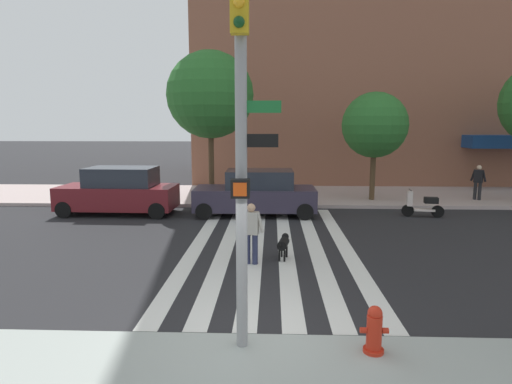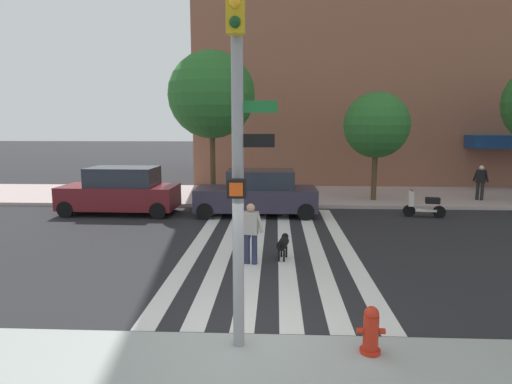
{
  "view_description": "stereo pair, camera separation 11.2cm",
  "coord_description": "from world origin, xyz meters",
  "px_view_note": "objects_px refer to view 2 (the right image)",
  "views": [
    {
      "loc": [
        0.27,
        -6.87,
        3.7
      ],
      "look_at": [
        -0.2,
        5.75,
        1.7
      ],
      "focal_mm": 30.15,
      "sensor_mm": 36.0,
      "label": 1
    },
    {
      "loc": [
        0.39,
        -6.86,
        3.7
      ],
      "look_at": [
        -0.2,
        5.75,
        1.7
      ],
      "focal_mm": 30.15,
      "sensor_mm": 36.0,
      "label": 2
    }
  ],
  "objects_px": {
    "fire_hydrant": "(371,330)",
    "parked_scooter": "(424,206)",
    "parked_car_behind_first": "(257,193)",
    "street_tree_nearest": "(212,95)",
    "pedestrian_dog_walker": "(251,230)",
    "parked_car_near_curb": "(121,191)",
    "dog_on_leash": "(283,243)",
    "street_tree_middle": "(376,125)",
    "pedestrian_bystander": "(481,181)",
    "traffic_light_pole": "(238,136)"
  },
  "relations": [
    {
      "from": "street_tree_middle",
      "to": "street_tree_nearest",
      "type": "bearing_deg",
      "value": -174.39
    },
    {
      "from": "street_tree_middle",
      "to": "pedestrian_bystander",
      "type": "height_order",
      "value": "street_tree_middle"
    },
    {
      "from": "parked_scooter",
      "to": "street_tree_middle",
      "type": "relative_size",
      "value": 0.32
    },
    {
      "from": "parked_car_near_curb",
      "to": "dog_on_leash",
      "type": "height_order",
      "value": "parked_car_near_curb"
    },
    {
      "from": "street_tree_middle",
      "to": "parked_car_behind_first",
      "type": "bearing_deg",
      "value": -150.82
    },
    {
      "from": "fire_hydrant",
      "to": "parked_scooter",
      "type": "xyz_separation_m",
      "value": [
        4.45,
        10.81,
        -0.04
      ]
    },
    {
      "from": "parked_scooter",
      "to": "dog_on_leash",
      "type": "distance_m",
      "value": 8.04
    },
    {
      "from": "traffic_light_pole",
      "to": "street_tree_nearest",
      "type": "height_order",
      "value": "street_tree_nearest"
    },
    {
      "from": "street_tree_middle",
      "to": "pedestrian_bystander",
      "type": "relative_size",
      "value": 3.06
    },
    {
      "from": "parked_car_behind_first",
      "to": "pedestrian_dog_walker",
      "type": "bearing_deg",
      "value": -89.08
    },
    {
      "from": "parked_scooter",
      "to": "street_tree_middle",
      "type": "distance_m",
      "value": 4.65
    },
    {
      "from": "dog_on_leash",
      "to": "fire_hydrant",
      "type": "bearing_deg",
      "value": -76.09
    },
    {
      "from": "fire_hydrant",
      "to": "parked_car_behind_first",
      "type": "xyz_separation_m",
      "value": [
        -2.25,
        10.95,
        0.38
      ]
    },
    {
      "from": "parked_car_near_curb",
      "to": "pedestrian_dog_walker",
      "type": "xyz_separation_m",
      "value": [
        5.77,
        -6.25,
        -0.02
      ]
    },
    {
      "from": "parked_car_behind_first",
      "to": "street_tree_middle",
      "type": "bearing_deg",
      "value": 29.18
    },
    {
      "from": "parked_scooter",
      "to": "street_tree_middle",
      "type": "height_order",
      "value": "street_tree_middle"
    },
    {
      "from": "traffic_light_pole",
      "to": "street_tree_nearest",
      "type": "relative_size",
      "value": 0.85
    },
    {
      "from": "traffic_light_pole",
      "to": "street_tree_middle",
      "type": "relative_size",
      "value": 1.16
    },
    {
      "from": "pedestrian_dog_walker",
      "to": "pedestrian_bystander",
      "type": "distance_m",
      "value": 13.91
    },
    {
      "from": "fire_hydrant",
      "to": "dog_on_leash",
      "type": "xyz_separation_m",
      "value": [
        -1.28,
        5.16,
        -0.08
      ]
    },
    {
      "from": "parked_car_near_curb",
      "to": "dog_on_leash",
      "type": "distance_m",
      "value": 8.82
    },
    {
      "from": "parked_car_behind_first",
      "to": "street_tree_nearest",
      "type": "height_order",
      "value": "street_tree_nearest"
    },
    {
      "from": "street_tree_middle",
      "to": "pedestrian_dog_walker",
      "type": "distance_m",
      "value": 11.0
    },
    {
      "from": "traffic_light_pole",
      "to": "fire_hydrant",
      "type": "distance_m",
      "value": 3.65
    },
    {
      "from": "traffic_light_pole",
      "to": "parked_car_behind_first",
      "type": "xyz_separation_m",
      "value": [
        -0.18,
        10.85,
        -2.62
      ]
    },
    {
      "from": "parked_car_near_curb",
      "to": "parked_scooter",
      "type": "bearing_deg",
      "value": -0.63
    },
    {
      "from": "street_tree_middle",
      "to": "dog_on_leash",
      "type": "height_order",
      "value": "street_tree_middle"
    },
    {
      "from": "street_tree_middle",
      "to": "fire_hydrant",
      "type": "bearing_deg",
      "value": -102.66
    },
    {
      "from": "fire_hydrant",
      "to": "street_tree_nearest",
      "type": "relative_size",
      "value": 0.11
    },
    {
      "from": "fire_hydrant",
      "to": "pedestrian_dog_walker",
      "type": "distance_m",
      "value": 5.18
    },
    {
      "from": "parked_car_behind_first",
      "to": "pedestrian_bystander",
      "type": "bearing_deg",
      "value": 16.89
    },
    {
      "from": "parked_car_behind_first",
      "to": "dog_on_leash",
      "type": "distance_m",
      "value": 5.88
    },
    {
      "from": "fire_hydrant",
      "to": "dog_on_leash",
      "type": "height_order",
      "value": "fire_hydrant"
    },
    {
      "from": "street_tree_middle",
      "to": "pedestrian_dog_walker",
      "type": "relative_size",
      "value": 3.06
    },
    {
      "from": "parked_car_behind_first",
      "to": "dog_on_leash",
      "type": "height_order",
      "value": "parked_car_behind_first"
    },
    {
      "from": "street_tree_middle",
      "to": "pedestrian_bystander",
      "type": "distance_m",
      "value": 5.6
    },
    {
      "from": "dog_on_leash",
      "to": "parked_scooter",
      "type": "bearing_deg",
      "value": 44.58
    },
    {
      "from": "parked_car_near_curb",
      "to": "street_tree_nearest",
      "type": "xyz_separation_m",
      "value": [
        3.53,
        2.27,
        4.03
      ]
    },
    {
      "from": "fire_hydrant",
      "to": "parked_car_near_curb",
      "type": "distance_m",
      "value": 13.52
    },
    {
      "from": "parked_car_near_curb",
      "to": "parked_car_behind_first",
      "type": "xyz_separation_m",
      "value": [
        5.67,
        0.0,
        -0.05
      ]
    },
    {
      "from": "traffic_light_pole",
      "to": "pedestrian_dog_walker",
      "type": "height_order",
      "value": "traffic_light_pole"
    },
    {
      "from": "traffic_light_pole",
      "to": "dog_on_leash",
      "type": "distance_m",
      "value": 5.98
    },
    {
      "from": "fire_hydrant",
      "to": "parked_car_near_curb",
      "type": "xyz_separation_m",
      "value": [
        -7.92,
        10.94,
        0.42
      ]
    },
    {
      "from": "parked_scooter",
      "to": "street_tree_middle",
      "type": "xyz_separation_m",
      "value": [
        -1.32,
        3.14,
        3.16
      ]
    },
    {
      "from": "fire_hydrant",
      "to": "pedestrian_bystander",
      "type": "relative_size",
      "value": 0.47
    },
    {
      "from": "street_tree_middle",
      "to": "dog_on_leash",
      "type": "distance_m",
      "value": 10.34
    },
    {
      "from": "parked_car_behind_first",
      "to": "parked_scooter",
      "type": "relative_size",
      "value": 3.02
    },
    {
      "from": "dog_on_leash",
      "to": "pedestrian_bystander",
      "type": "bearing_deg",
      "value": 43.55
    },
    {
      "from": "dog_on_leash",
      "to": "parked_car_behind_first",
      "type": "bearing_deg",
      "value": 99.51
    },
    {
      "from": "traffic_light_pole",
      "to": "parked_car_behind_first",
      "type": "relative_size",
      "value": 1.18
    }
  ]
}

